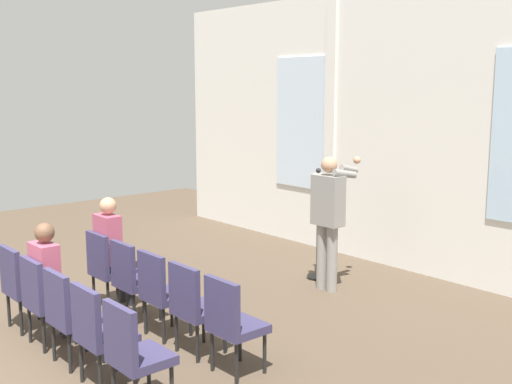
{
  "coord_description": "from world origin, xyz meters",
  "views": [
    {
      "loc": [
        5.54,
        -1.35,
        2.66
      ],
      "look_at": [
        0.02,
        3.46,
        1.43
      ],
      "focal_mm": 44.58,
      "sensor_mm": 36.0,
      "label": 1
    }
  ],
  "objects_px": {
    "chair_r0_c4": "(232,320)",
    "chair_r1_c0": "(21,282)",
    "audience_r0_c0": "(112,247)",
    "audience_r1_c1": "(50,277)",
    "chair_r1_c2": "(69,311)",
    "chair_r1_c3": "(99,329)",
    "speaker": "(329,213)",
    "chair_r0_c0": "(107,265)",
    "chair_r1_c4": "(133,350)",
    "chair_r1_c1": "(44,296)",
    "chair_r0_c3": "(194,303)",
    "chair_r0_c2": "(161,289)",
    "chair_r0_c1": "(132,276)",
    "mic_stand": "(317,255)"
  },
  "relations": [
    {
      "from": "chair_r1_c2",
      "to": "chair_r1_c3",
      "type": "xyz_separation_m",
      "value": [
        0.6,
        0.0,
        0.0
      ]
    },
    {
      "from": "chair_r0_c3",
      "to": "chair_r0_c4",
      "type": "height_order",
      "value": "same"
    },
    {
      "from": "speaker",
      "to": "chair_r0_c2",
      "type": "bearing_deg",
      "value": -91.61
    },
    {
      "from": "chair_r1_c4",
      "to": "chair_r1_c1",
      "type": "bearing_deg",
      "value": 180.0
    },
    {
      "from": "chair_r1_c1",
      "to": "chair_r1_c3",
      "type": "relative_size",
      "value": 1.0
    },
    {
      "from": "speaker",
      "to": "chair_r0_c4",
      "type": "bearing_deg",
      "value": -66.03
    },
    {
      "from": "chair_r1_c2",
      "to": "chair_r0_c0",
      "type": "bearing_deg",
      "value": 139.16
    },
    {
      "from": "chair_r1_c4",
      "to": "chair_r0_c2",
      "type": "bearing_deg",
      "value": 139.16
    },
    {
      "from": "chair_r0_c4",
      "to": "chair_r1_c2",
      "type": "height_order",
      "value": "same"
    },
    {
      "from": "chair_r0_c4",
      "to": "mic_stand",
      "type": "bearing_deg",
      "value": 119.23
    },
    {
      "from": "chair_r0_c4",
      "to": "chair_r1_c0",
      "type": "distance_m",
      "value": 2.6
    },
    {
      "from": "chair_r0_c3",
      "to": "chair_r1_c0",
      "type": "distance_m",
      "value": 2.07
    },
    {
      "from": "audience_r0_c0",
      "to": "chair_r1_c3",
      "type": "bearing_deg",
      "value": -31.82
    },
    {
      "from": "chair_r1_c0",
      "to": "speaker",
      "type": "bearing_deg",
      "value": 70.43
    },
    {
      "from": "mic_stand",
      "to": "chair_r1_c1",
      "type": "height_order",
      "value": "mic_stand"
    },
    {
      "from": "speaker",
      "to": "mic_stand",
      "type": "height_order",
      "value": "speaker"
    },
    {
      "from": "audience_r0_c0",
      "to": "audience_r1_c1",
      "type": "xyz_separation_m",
      "value": [
        0.6,
        -1.03,
        -0.03
      ]
    },
    {
      "from": "mic_stand",
      "to": "chair_r1_c3",
      "type": "height_order",
      "value": "mic_stand"
    },
    {
      "from": "chair_r0_c0",
      "to": "chair_r0_c4",
      "type": "height_order",
      "value": "same"
    },
    {
      "from": "chair_r0_c2",
      "to": "chair_r1_c0",
      "type": "bearing_deg",
      "value": -139.16
    },
    {
      "from": "chair_r0_c1",
      "to": "chair_r1_c3",
      "type": "bearing_deg",
      "value": -40.84
    },
    {
      "from": "chair_r0_c0",
      "to": "audience_r1_c1",
      "type": "xyz_separation_m",
      "value": [
        0.6,
        -0.95,
        0.18
      ]
    },
    {
      "from": "chair_r0_c0",
      "to": "chair_r1_c0",
      "type": "relative_size",
      "value": 1.0
    },
    {
      "from": "mic_stand",
      "to": "audience_r0_c0",
      "type": "bearing_deg",
      "value": -107.06
    },
    {
      "from": "speaker",
      "to": "chair_r1_c2",
      "type": "distance_m",
      "value": 3.59
    },
    {
      "from": "chair_r0_c3",
      "to": "chair_r1_c2",
      "type": "relative_size",
      "value": 1.0
    },
    {
      "from": "speaker",
      "to": "chair_r0_c4",
      "type": "relative_size",
      "value": 1.88
    },
    {
      "from": "speaker",
      "to": "chair_r1_c4",
      "type": "height_order",
      "value": "speaker"
    },
    {
      "from": "chair_r1_c4",
      "to": "chair_r1_c3",
      "type": "bearing_deg",
      "value": 180.0
    },
    {
      "from": "chair_r1_c1",
      "to": "chair_r1_c3",
      "type": "distance_m",
      "value": 1.19
    },
    {
      "from": "audience_r0_c0",
      "to": "chair_r0_c2",
      "type": "distance_m",
      "value": 1.22
    },
    {
      "from": "chair_r0_c2",
      "to": "speaker",
      "type": "bearing_deg",
      "value": 88.39
    },
    {
      "from": "chair_r0_c0",
      "to": "chair_r0_c4",
      "type": "bearing_deg",
      "value": 0.0
    },
    {
      "from": "chair_r0_c2",
      "to": "chair_r1_c2",
      "type": "height_order",
      "value": "same"
    },
    {
      "from": "chair_r0_c4",
      "to": "chair_r1_c3",
      "type": "relative_size",
      "value": 1.0
    },
    {
      "from": "chair_r0_c1",
      "to": "chair_r0_c3",
      "type": "relative_size",
      "value": 1.0
    },
    {
      "from": "chair_r0_c4",
      "to": "chair_r1_c1",
      "type": "height_order",
      "value": "same"
    },
    {
      "from": "audience_r1_c1",
      "to": "chair_r0_c2",
      "type": "bearing_deg",
      "value": 57.83
    },
    {
      "from": "chair_r0_c2",
      "to": "chair_r1_c4",
      "type": "xyz_separation_m",
      "value": [
        1.19,
        -1.03,
        0.0
      ]
    },
    {
      "from": "chair_r0_c1",
      "to": "chair_r0_c2",
      "type": "bearing_deg",
      "value": 0.0
    },
    {
      "from": "chair_r1_c0",
      "to": "chair_r0_c2",
      "type": "bearing_deg",
      "value": 40.84
    },
    {
      "from": "chair_r0_c0",
      "to": "chair_r1_c4",
      "type": "bearing_deg",
      "value": -23.37
    },
    {
      "from": "chair_r0_c1",
      "to": "chair_r1_c1",
      "type": "bearing_deg",
      "value": -90.0
    },
    {
      "from": "chair_r0_c4",
      "to": "chair_r1_c3",
      "type": "bearing_deg",
      "value": -120.05
    },
    {
      "from": "chair_r0_c2",
      "to": "chair_r0_c4",
      "type": "height_order",
      "value": "same"
    },
    {
      "from": "chair_r0_c2",
      "to": "chair_r1_c3",
      "type": "bearing_deg",
      "value": -59.95
    },
    {
      "from": "audience_r0_c0",
      "to": "chair_r1_c4",
      "type": "distance_m",
      "value": 2.64
    },
    {
      "from": "speaker",
      "to": "chair_r0_c4",
      "type": "distance_m",
      "value": 2.81
    },
    {
      "from": "audience_r1_c1",
      "to": "chair_r0_c4",
      "type": "bearing_deg",
      "value": 27.92
    },
    {
      "from": "chair_r1_c0",
      "to": "chair_r1_c1",
      "type": "distance_m",
      "value": 0.6
    }
  ]
}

